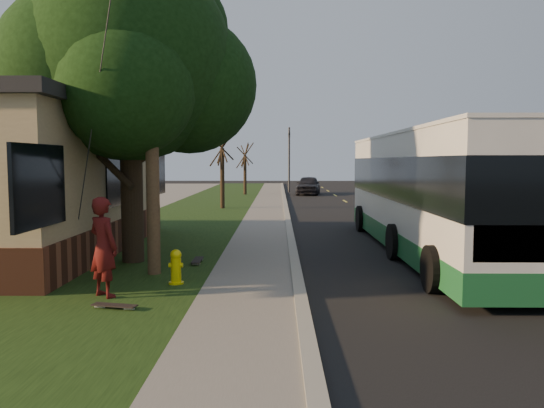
{
  "coord_description": "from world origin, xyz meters",
  "views": [
    {
      "loc": [
        -0.43,
        -11.07,
        2.68
      ],
      "look_at": [
        -0.6,
        3.36,
        1.5
      ],
      "focal_mm": 35.0,
      "sensor_mm": 36.0,
      "label": 1
    }
  ],
  "objects_px": {
    "distant_car": "(308,185)",
    "skateboard_spare": "(114,306)",
    "fire_hydrant": "(176,267)",
    "skateboard_main": "(197,260)",
    "dumpster": "(32,218)",
    "leafy_tree": "(132,63)",
    "bare_tree_near": "(222,170)",
    "transit_bus": "(434,190)",
    "utility_pole": "(150,74)",
    "bare_tree_far": "(245,169)",
    "traffic_signal": "(289,155)",
    "skateboarder": "(103,247)"
  },
  "relations": [
    {
      "from": "distant_car",
      "to": "skateboard_spare",
      "type": "bearing_deg",
      "value": -92.27
    },
    {
      "from": "fire_hydrant",
      "to": "skateboard_main",
      "type": "height_order",
      "value": "fire_hydrant"
    },
    {
      "from": "dumpster",
      "to": "fire_hydrant",
      "type": "bearing_deg",
      "value": -49.45
    },
    {
      "from": "skateboard_main",
      "to": "fire_hydrant",
      "type": "bearing_deg",
      "value": -92.46
    },
    {
      "from": "leafy_tree",
      "to": "skateboard_spare",
      "type": "relative_size",
      "value": 9.21
    },
    {
      "from": "bare_tree_near",
      "to": "transit_bus",
      "type": "xyz_separation_m",
      "value": [
        7.55,
        -13.78,
        -0.3
      ]
    },
    {
      "from": "utility_pole",
      "to": "bare_tree_near",
      "type": "xyz_separation_m",
      "value": [
        -0.19,
        17.01,
        -2.48
      ]
    },
    {
      "from": "utility_pole",
      "to": "distant_car",
      "type": "distance_m",
      "value": 30.63
    },
    {
      "from": "bare_tree_far",
      "to": "skateboard_main",
      "type": "relative_size",
      "value": 4.5
    },
    {
      "from": "distant_car",
      "to": "bare_tree_near",
      "type": "bearing_deg",
      "value": -106.06
    },
    {
      "from": "bare_tree_far",
      "to": "skateboard_spare",
      "type": "height_order",
      "value": "bare_tree_far"
    },
    {
      "from": "bare_tree_far",
      "to": "distant_car",
      "type": "height_order",
      "value": "bare_tree_far"
    },
    {
      "from": "leafy_tree",
      "to": "dumpster",
      "type": "bearing_deg",
      "value": 134.69
    },
    {
      "from": "bare_tree_far",
      "to": "distant_car",
      "type": "distance_m",
      "value": 5.2
    },
    {
      "from": "bare_tree_far",
      "to": "transit_bus",
      "type": "height_order",
      "value": "bare_tree_far"
    },
    {
      "from": "traffic_signal",
      "to": "skateboard_spare",
      "type": "distance_m",
      "value": 36.26
    },
    {
      "from": "bare_tree_far",
      "to": "distant_car",
      "type": "bearing_deg",
      "value": 10.43
    },
    {
      "from": "bare_tree_far",
      "to": "dumpster",
      "type": "xyz_separation_m",
      "value": [
        -6.31,
        -22.16,
        -1.38
      ]
    },
    {
      "from": "bare_tree_far",
      "to": "skateboard_spare",
      "type": "bearing_deg",
      "value": -90.58
    },
    {
      "from": "fire_hydrant",
      "to": "traffic_signal",
      "type": "height_order",
      "value": "traffic_signal"
    },
    {
      "from": "skateboarder",
      "to": "skateboard_spare",
      "type": "distance_m",
      "value": 1.33
    },
    {
      "from": "traffic_signal",
      "to": "skateboarder",
      "type": "distance_m",
      "value": 35.4
    },
    {
      "from": "utility_pole",
      "to": "transit_bus",
      "type": "height_order",
      "value": "utility_pole"
    },
    {
      "from": "leafy_tree",
      "to": "bare_tree_near",
      "type": "xyz_separation_m",
      "value": [
        0.67,
        15.35,
        -3.02
      ]
    },
    {
      "from": "dumpster",
      "to": "skateboarder",
      "type": "bearing_deg",
      "value": -58.17
    },
    {
      "from": "dumpster",
      "to": "transit_bus",
      "type": "bearing_deg",
      "value": -15.16
    },
    {
      "from": "transit_bus",
      "to": "skateboard_spare",
      "type": "distance_m",
      "value": 9.76
    },
    {
      "from": "leafy_tree",
      "to": "utility_pole",
      "type": "bearing_deg",
      "value": -62.4
    },
    {
      "from": "skateboarder",
      "to": "skateboard_spare",
      "type": "bearing_deg",
      "value": 154.05
    },
    {
      "from": "dumpster",
      "to": "distant_car",
      "type": "height_order",
      "value": "distant_car"
    },
    {
      "from": "traffic_signal",
      "to": "skateboard_spare",
      "type": "bearing_deg",
      "value": -96.07
    },
    {
      "from": "bare_tree_far",
      "to": "traffic_signal",
      "type": "bearing_deg",
      "value": 48.81
    },
    {
      "from": "bare_tree_far",
      "to": "dumpster",
      "type": "height_order",
      "value": "bare_tree_far"
    },
    {
      "from": "utility_pole",
      "to": "skateboard_main",
      "type": "distance_m",
      "value": 4.76
    },
    {
      "from": "transit_bus",
      "to": "skateboard_main",
      "type": "relative_size",
      "value": 14.36
    },
    {
      "from": "bare_tree_near",
      "to": "dumpster",
      "type": "xyz_separation_m",
      "value": [
        -5.81,
        -10.16,
        -1.53
      ]
    },
    {
      "from": "bare_tree_far",
      "to": "transit_bus",
      "type": "xyz_separation_m",
      "value": [
        7.05,
        -25.78,
        -0.15
      ]
    },
    {
      "from": "fire_hydrant",
      "to": "skateboarder",
      "type": "relative_size",
      "value": 0.38
    },
    {
      "from": "bare_tree_near",
      "to": "transit_bus",
      "type": "height_order",
      "value": "bare_tree_near"
    },
    {
      "from": "utility_pole",
      "to": "fire_hydrant",
      "type": "bearing_deg",
      "value": -54.62
    },
    {
      "from": "dumpster",
      "to": "distant_car",
      "type": "xyz_separation_m",
      "value": [
        11.27,
        23.07,
        0.12
      ]
    },
    {
      "from": "traffic_signal",
      "to": "dumpster",
      "type": "bearing_deg",
      "value": -110.55
    },
    {
      "from": "skateboarder",
      "to": "distant_car",
      "type": "bearing_deg",
      "value": -63.97
    },
    {
      "from": "leafy_tree",
      "to": "skateboard_main",
      "type": "relative_size",
      "value": 8.71
    },
    {
      "from": "fire_hydrant",
      "to": "bare_tree_near",
      "type": "height_order",
      "value": "bare_tree_near"
    },
    {
      "from": "leafy_tree",
      "to": "dumpster",
      "type": "height_order",
      "value": "leafy_tree"
    },
    {
      "from": "bare_tree_near",
      "to": "skateboard_main",
      "type": "height_order",
      "value": "bare_tree_near"
    },
    {
      "from": "transit_bus",
      "to": "distant_car",
      "type": "height_order",
      "value": "transit_bus"
    },
    {
      "from": "bare_tree_near",
      "to": "distant_car",
      "type": "distance_m",
      "value": 14.09
    },
    {
      "from": "utility_pole",
      "to": "distant_car",
      "type": "xyz_separation_m",
      "value": [
        5.27,
        29.92,
        -3.89
      ]
    }
  ]
}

